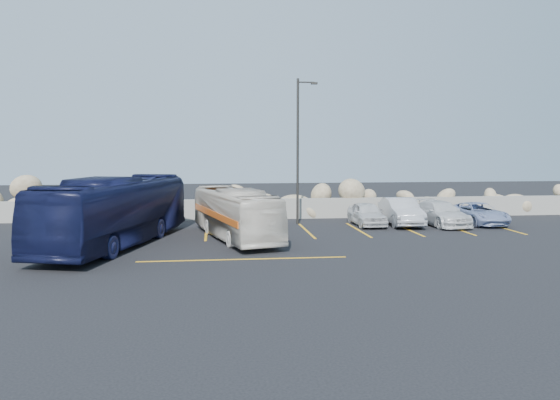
{
  "coord_description": "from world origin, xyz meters",
  "views": [
    {
      "loc": [
        -1.98,
        -20.29,
        4.24
      ],
      "look_at": [
        0.87,
        4.0,
        1.9
      ],
      "focal_mm": 35.0,
      "sensor_mm": 36.0,
      "label": 1
    }
  ],
  "objects": [
    {
      "name": "car_c",
      "position": [
        10.23,
        8.16,
        0.66
      ],
      "size": [
        2.26,
        4.67,
        1.31
      ],
      "primitive_type": "imported",
      "rotation": [
        0.0,
        0.0,
        0.09
      ],
      "color": "silver",
      "rests_on": "ground"
    },
    {
      "name": "ground",
      "position": [
        0.0,
        0.0,
        0.0
      ],
      "size": [
        90.0,
        90.0,
        0.0
      ],
      "primitive_type": "plane",
      "color": "black",
      "rests_on": "ground"
    },
    {
      "name": "car_a",
      "position": [
        6.2,
        8.59,
        0.64
      ],
      "size": [
        1.55,
        3.76,
        1.27
      ],
      "primitive_type": "imported",
      "rotation": [
        0.0,
        0.0,
        0.01
      ],
      "color": "silver",
      "rests_on": "ground"
    },
    {
      "name": "lamppost",
      "position": [
        2.56,
        9.5,
        4.3
      ],
      "size": [
        1.14,
        0.18,
        8.0
      ],
      "color": "#2C2A27",
      "rests_on": "ground"
    },
    {
      "name": "car_b",
      "position": [
        8.13,
        8.57,
        0.74
      ],
      "size": [
        1.81,
        4.55,
        1.47
      ],
      "primitive_type": "imported",
      "rotation": [
        0.0,
        0.0,
        -0.06
      ],
      "color": "silver",
      "rests_on": "ground"
    },
    {
      "name": "riprap_pile",
      "position": [
        0.0,
        13.2,
        1.3
      ],
      "size": [
        54.0,
        2.8,
        2.6
      ],
      "primitive_type": null,
      "color": "#9C8766",
      "rests_on": "ground"
    },
    {
      "name": "seawall",
      "position": [
        0.0,
        12.0,
        0.6
      ],
      "size": [
        60.0,
        0.4,
        1.2
      ],
      "primitive_type": "cube",
      "color": "gray",
      "rests_on": "ground"
    },
    {
      "name": "vintage_bus",
      "position": [
        -1.12,
        5.11,
        1.18
      ],
      "size": [
        4.04,
        8.69,
        2.36
      ],
      "primitive_type": "imported",
      "rotation": [
        0.0,
        0.0,
        0.25
      ],
      "color": "silver",
      "rests_on": "ground"
    },
    {
      "name": "tour_coach",
      "position": [
        -6.31,
        3.83,
        1.5
      ],
      "size": [
        5.32,
        11.05,
        3.0
      ],
      "primitive_type": "imported",
      "rotation": [
        0.0,
        0.0,
        -0.27
      ],
      "color": "black",
      "rests_on": "ground"
    },
    {
      "name": "car_d",
      "position": [
        12.53,
        8.4,
        0.6
      ],
      "size": [
        2.22,
        4.39,
        1.19
      ],
      "primitive_type": "imported",
      "rotation": [
        0.0,
        0.0,
        0.06
      ],
      "color": "#8696BE",
      "rests_on": "ground"
    },
    {
      "name": "parking_lines",
      "position": [
        4.64,
        5.57,
        0.01
      ],
      "size": [
        18.16,
        9.36,
        0.01
      ],
      "color": "gold",
      "rests_on": "ground"
    }
  ]
}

